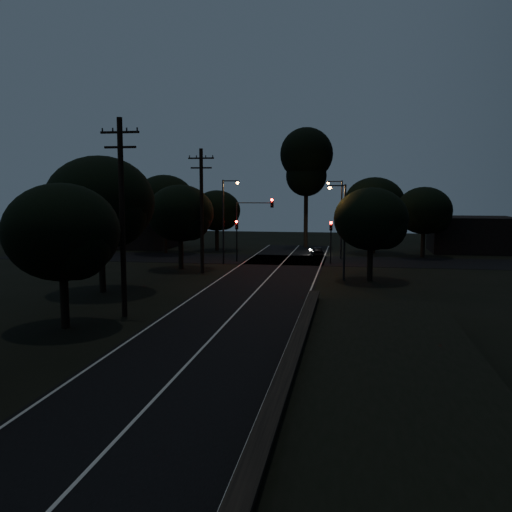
% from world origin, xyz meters
% --- Properties ---
extents(ground, '(160.00, 160.00, 0.00)m').
position_xyz_m(ground, '(0.00, 0.00, 0.00)').
color(ground, black).
extents(road_surface, '(60.00, 70.00, 0.03)m').
position_xyz_m(road_surface, '(0.00, 31.12, 0.01)').
color(road_surface, black).
rests_on(road_surface, ground).
extents(retaining_wall, '(6.93, 26.00, 1.60)m').
position_xyz_m(retaining_wall, '(7.74, 3.00, 0.62)').
color(retaining_wall, black).
rests_on(retaining_wall, ground).
extents(utility_pole_mid, '(2.20, 0.30, 11.00)m').
position_xyz_m(utility_pole_mid, '(-6.00, 15.00, 5.74)').
color(utility_pole_mid, black).
rests_on(utility_pole_mid, ground).
extents(utility_pole_far, '(2.20, 0.30, 10.50)m').
position_xyz_m(utility_pole_far, '(-6.00, 32.00, 5.48)').
color(utility_pole_far, black).
rests_on(utility_pole_far, ground).
extents(tree_left_b, '(5.87, 5.87, 7.46)m').
position_xyz_m(tree_left_b, '(-7.79, 11.88, 4.84)').
color(tree_left_b, black).
rests_on(tree_left_b, ground).
extents(tree_left_c, '(7.45, 7.45, 9.40)m').
position_xyz_m(tree_left_c, '(-10.24, 21.85, 6.08)').
color(tree_left_c, black).
rests_on(tree_left_c, ground).
extents(tree_left_d, '(5.94, 5.94, 7.53)m').
position_xyz_m(tree_left_d, '(-8.29, 33.88, 4.88)').
color(tree_left_d, black).
rests_on(tree_left_d, ground).
extents(tree_far_nw, '(5.53, 5.53, 7.01)m').
position_xyz_m(tree_far_nw, '(-8.80, 49.89, 4.53)').
color(tree_far_nw, black).
rests_on(tree_far_nw, ground).
extents(tree_far_w, '(6.83, 6.83, 8.71)m').
position_xyz_m(tree_far_w, '(-13.76, 45.86, 5.66)').
color(tree_far_w, black).
rests_on(tree_far_w, ground).
extents(tree_far_ne, '(6.68, 6.68, 8.45)m').
position_xyz_m(tree_far_ne, '(9.24, 49.86, 5.47)').
color(tree_far_ne, black).
rests_on(tree_far_ne, ground).
extents(tree_far_e, '(5.81, 5.81, 7.38)m').
position_xyz_m(tree_far_e, '(14.21, 46.88, 4.78)').
color(tree_far_e, black).
rests_on(tree_far_e, ground).
extents(tree_right_a, '(5.72, 5.72, 7.27)m').
position_xyz_m(tree_right_a, '(8.20, 29.88, 4.72)').
color(tree_right_a, black).
rests_on(tree_right_a, ground).
extents(tall_pine, '(6.40, 6.40, 14.54)m').
position_xyz_m(tall_pine, '(1.00, 55.00, 10.48)').
color(tall_pine, black).
rests_on(tall_pine, ground).
extents(building_left, '(10.00, 8.00, 4.40)m').
position_xyz_m(building_left, '(-20.00, 52.00, 2.20)').
color(building_left, black).
rests_on(building_left, ground).
extents(building_right, '(9.00, 7.00, 4.00)m').
position_xyz_m(building_right, '(20.00, 53.00, 2.00)').
color(building_right, black).
rests_on(building_right, ground).
extents(signal_left, '(0.28, 0.35, 4.10)m').
position_xyz_m(signal_left, '(-4.60, 39.99, 2.84)').
color(signal_left, black).
rests_on(signal_left, ground).
extents(signal_right, '(0.28, 0.35, 4.10)m').
position_xyz_m(signal_right, '(4.60, 39.99, 2.84)').
color(signal_right, black).
rests_on(signal_right, ground).
extents(signal_mast, '(3.70, 0.35, 6.25)m').
position_xyz_m(signal_mast, '(-2.91, 39.99, 4.34)').
color(signal_mast, black).
rests_on(signal_mast, ground).
extents(streetlight_a, '(1.66, 0.26, 8.00)m').
position_xyz_m(streetlight_a, '(-5.31, 38.00, 4.64)').
color(streetlight_a, black).
rests_on(streetlight_a, ground).
extents(streetlight_b, '(1.66, 0.26, 8.00)m').
position_xyz_m(streetlight_b, '(5.31, 44.00, 4.64)').
color(streetlight_b, black).
rests_on(streetlight_b, ground).
extents(streetlight_c, '(1.46, 0.26, 7.50)m').
position_xyz_m(streetlight_c, '(5.83, 30.00, 4.35)').
color(streetlight_c, black).
rests_on(streetlight_c, ground).
extents(car, '(1.73, 3.27, 1.06)m').
position_xyz_m(car, '(2.96, 46.00, 0.53)').
color(car, black).
rests_on(car, ground).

